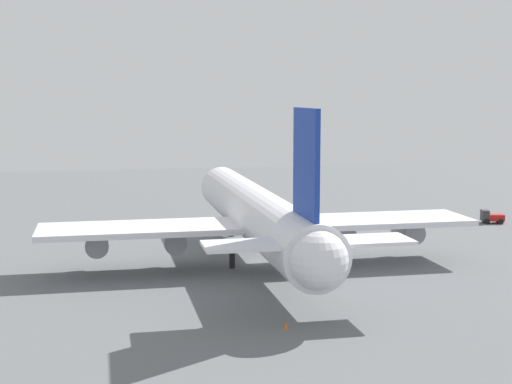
# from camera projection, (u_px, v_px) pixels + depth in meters

# --- Properties ---
(ground_plane) EXTENTS (247.35, 247.35, 0.00)m
(ground_plane) POSITION_uv_depth(u_px,v_px,m) (256.00, 262.00, 96.81)
(ground_plane) COLOR slate
(cargo_airplane) EXTENTS (61.84, 53.84, 20.10)m
(cargo_airplane) POSITION_uv_depth(u_px,v_px,m) (256.00, 214.00, 95.88)
(cargo_airplane) COLOR silver
(cargo_airplane) RESTS_ON ground_plane
(maintenance_van) EXTENTS (2.88, 3.96, 2.22)m
(maintenance_van) POSITION_uv_depth(u_px,v_px,m) (491.00, 217.00, 125.50)
(maintenance_van) COLOR #333338
(maintenance_van) RESTS_ON ground_plane
(catering_truck) EXTENTS (4.04, 4.51, 2.17)m
(catering_truck) POSITION_uv_depth(u_px,v_px,m) (241.00, 215.00, 126.62)
(catering_truck) COLOR silver
(catering_truck) RESTS_ON ground_plane
(safety_cone_nose) EXTENTS (0.45, 0.45, 0.64)m
(safety_cone_nose) POSITION_uv_depth(u_px,v_px,m) (200.00, 224.00, 123.06)
(safety_cone_nose) COLOR orange
(safety_cone_nose) RESTS_ON ground_plane
(safety_cone_tail) EXTENTS (0.43, 0.43, 0.61)m
(safety_cone_tail) POSITION_uv_depth(u_px,v_px,m) (286.00, 326.00, 69.16)
(safety_cone_tail) COLOR orange
(safety_cone_tail) RESTS_ON ground_plane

